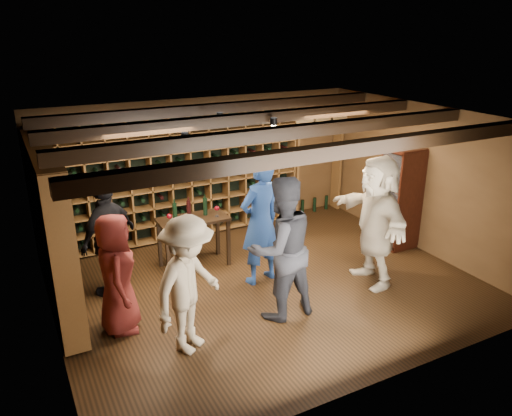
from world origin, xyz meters
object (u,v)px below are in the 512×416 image
guest_khaki (188,285)px  tasting_table (193,224)px  guest_red_floral (117,274)px  guest_beige (376,221)px  man_blue_shirt (260,221)px  guest_woman_black (109,239)px  man_grey_suit (281,249)px  display_cabinet (400,200)px

guest_khaki → tasting_table: (0.83, 2.06, -0.12)m
guest_khaki → guest_red_floral: bearing=94.9°
guest_beige → tasting_table: (-2.22, 1.73, -0.25)m
guest_beige → man_blue_shirt: bearing=-108.4°
guest_red_floral → guest_beige: size_ratio=0.80×
guest_woman_black → guest_beige: guest_beige is taller
tasting_table → man_grey_suit: bearing=-74.2°
man_grey_suit → guest_red_floral: man_grey_suit is taller
display_cabinet → guest_khaki: size_ratio=1.02×
guest_red_floral → guest_woman_black: guest_woman_black is taller
display_cabinet → man_blue_shirt: size_ratio=0.90×
display_cabinet → man_grey_suit: size_ratio=0.90×
man_blue_shirt → tasting_table: size_ratio=1.75×
man_blue_shirt → man_grey_suit: (-0.21, -0.97, 0.00)m
guest_khaki → man_grey_suit: bearing=-27.8°
man_grey_suit → guest_beige: bearing=-176.3°
guest_woman_black → guest_khaki: size_ratio=1.00×
guest_khaki → tasting_table: guest_khaki is taller
man_grey_suit → guest_woman_black: man_grey_suit is taller
man_blue_shirt → guest_khaki: 1.91m
guest_red_floral → display_cabinet: bearing=-75.2°
tasting_table → display_cabinet: bearing=-13.8°
display_cabinet → man_blue_shirt: 2.75m
guest_beige → man_grey_suit: bearing=-74.7°
man_blue_shirt → guest_woman_black: bearing=-30.3°
man_blue_shirt → display_cabinet: bearing=168.2°
guest_beige → guest_red_floral: bearing=-87.7°
guest_khaki → guest_beige: bearing=-28.3°
tasting_table → guest_khaki: bearing=-111.1°
guest_woman_black → man_blue_shirt: bearing=126.8°
display_cabinet → guest_beige: 1.50m
guest_beige → guest_woman_black: bearing=-102.8°
guest_woman_black → guest_red_floral: bearing=47.9°
guest_khaki → display_cabinet: bearing=-19.4°
display_cabinet → guest_khaki: display_cabinet is taller
display_cabinet → guest_woman_black: (-4.83, 0.65, 0.00)m
guest_woman_black → guest_khaki: 1.88m
tasting_table → man_blue_shirt: bearing=-51.8°
guest_red_floral → man_blue_shirt: bearing=-70.8°
display_cabinet → guest_khaki: (-4.29, -1.15, 0.00)m
man_blue_shirt → guest_woman_black: 2.19m
man_blue_shirt → guest_beige: (1.50, -0.80, 0.02)m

